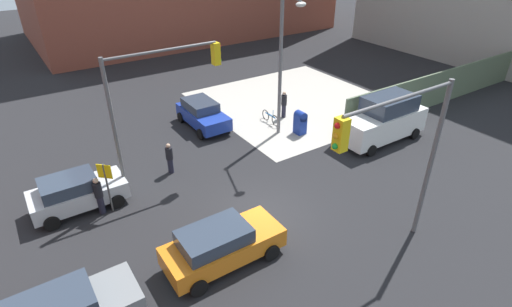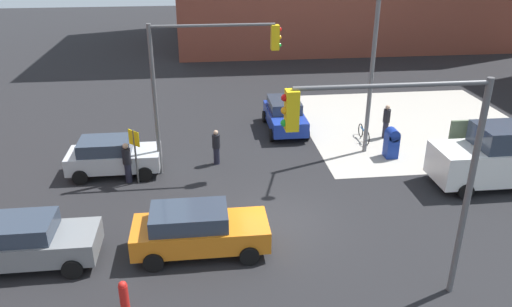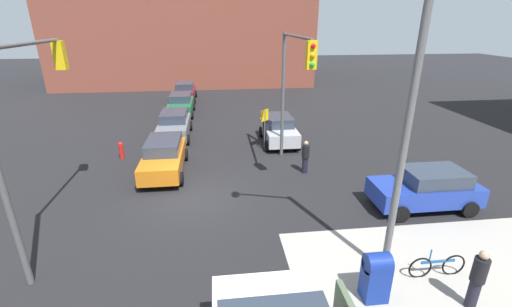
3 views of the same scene
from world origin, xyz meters
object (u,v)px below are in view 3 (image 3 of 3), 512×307
(traffic_signal_nw_corner, at_px, (292,77))
(hatchback_green, at_px, (181,104))
(coupe_blue, at_px, (426,188))
(traffic_signal_se_corner, at_px, (27,108))
(pedestrian_crossing, at_px, (477,279))
(street_lamp_corner, at_px, (393,119))
(coupe_silver, at_px, (279,129))
(bicycle_leaning_on_fence, at_px, (437,266))
(pedestrian_walking_north, at_px, (266,132))
(hatchback_gray, at_px, (174,125))
(pedestrian_waiting, at_px, (305,156))
(mailbox_blue, at_px, (376,275))
(fire_hydrant, at_px, (121,150))
(coupe_orange, at_px, (164,156))
(coupe_maroon, at_px, (185,91))

(traffic_signal_nw_corner, distance_m, hatchback_green, 13.67)
(coupe_blue, bearing_deg, traffic_signal_nw_corner, -132.82)
(traffic_signal_se_corner, height_order, pedestrian_crossing, traffic_signal_se_corner)
(hatchback_green, bearing_deg, street_lamp_corner, 20.69)
(traffic_signal_nw_corner, distance_m, coupe_silver, 5.57)
(pedestrian_crossing, distance_m, bicycle_leaning_on_fence, 1.35)
(coupe_blue, bearing_deg, pedestrian_walking_north, -145.12)
(traffic_signal_nw_corner, xyz_separation_m, hatchback_gray, (-5.84, -6.20, -3.78))
(coupe_silver, height_order, bicycle_leaning_on_fence, coupe_silver)
(traffic_signal_se_corner, xyz_separation_m, pedestrian_crossing, (4.32, 11.90, -3.70))
(street_lamp_corner, bearing_deg, pedestrian_waiting, -178.02)
(pedestrian_walking_north, bearing_deg, mailbox_blue, 92.08)
(fire_hydrant, bearing_deg, coupe_blue, 62.88)
(hatchback_gray, distance_m, coupe_blue, 14.80)
(mailbox_blue, xyz_separation_m, bicycle_leaning_on_fence, (-0.60, 2.20, -0.42))
(coupe_orange, bearing_deg, traffic_signal_se_corner, -27.98)
(traffic_signal_se_corner, xyz_separation_m, street_lamp_corner, (2.61, 9.95, 0.08))
(street_lamp_corner, distance_m, pedestrian_crossing, 4.58)
(coupe_blue, relative_size, bicycle_leaning_on_fence, 2.34)
(coupe_maroon, distance_m, bicycle_leaning_on_fence, 26.38)
(street_lamp_corner, bearing_deg, coupe_silver, -176.40)
(fire_hydrant, bearing_deg, pedestrian_walking_north, 95.71)
(hatchback_green, bearing_deg, coupe_maroon, -179.25)
(street_lamp_corner, relative_size, pedestrian_crossing, 4.54)
(hatchback_gray, bearing_deg, coupe_maroon, -179.28)
(street_lamp_corner, xyz_separation_m, coupe_silver, (-11.64, -0.73, -3.86))
(street_lamp_corner, height_order, pedestrian_waiting, street_lamp_corner)
(pedestrian_walking_north, bearing_deg, coupe_blue, 121.24)
(hatchback_green, xyz_separation_m, pedestrian_waiting, (12.00, 6.97, 0.01))
(coupe_blue, bearing_deg, pedestrian_waiting, -134.31)
(hatchback_gray, bearing_deg, traffic_signal_nw_corner, 46.71)
(coupe_blue, xyz_separation_m, pedestrian_crossing, (4.98, -1.71, 0.08))
(mailbox_blue, bearing_deg, street_lamp_corner, 158.02)
(fire_hydrant, bearing_deg, hatchback_green, 164.86)
(bicycle_leaning_on_fence, bearing_deg, coupe_maroon, -159.97)
(pedestrian_waiting, height_order, pedestrian_walking_north, pedestrian_walking_north)
(traffic_signal_se_corner, xyz_separation_m, coupe_blue, (-0.67, 13.61, -3.78))
(traffic_signal_nw_corner, distance_m, hatchback_gray, 9.32)
(pedestrian_walking_north, bearing_deg, hatchback_green, -59.46)
(hatchback_gray, xyz_separation_m, coupe_orange, (5.40, 0.06, 0.00))
(hatchback_gray, height_order, pedestrian_walking_north, pedestrian_walking_north)
(coupe_maroon, relative_size, pedestrian_walking_north, 2.25)
(street_lamp_corner, bearing_deg, coupe_maroon, -163.30)
(bicycle_leaning_on_fence, bearing_deg, coupe_orange, -133.87)
(hatchback_gray, xyz_separation_m, coupe_maroon, (-10.88, -0.14, -0.00))
(mailbox_blue, distance_m, coupe_blue, 6.01)
(traffic_signal_nw_corner, bearing_deg, fire_hydrant, -106.31)
(traffic_signal_se_corner, bearing_deg, coupe_maroon, 172.98)
(coupe_blue, xyz_separation_m, pedestrian_walking_north, (-7.62, -5.31, 0.08))
(coupe_blue, height_order, coupe_maroon, same)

